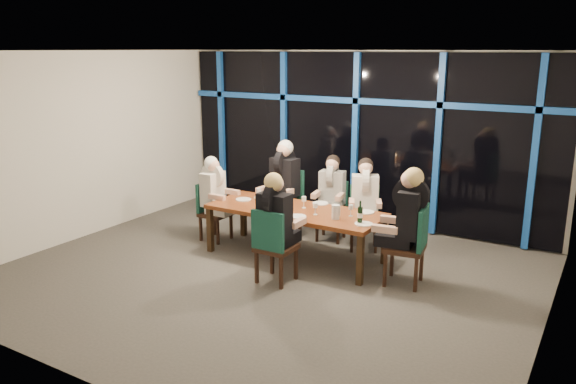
{
  "coord_description": "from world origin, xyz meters",
  "views": [
    {
      "loc": [
        3.95,
        -6.03,
        3.03
      ],
      "look_at": [
        0.0,
        0.6,
        1.05
      ],
      "focal_mm": 35.0,
      "sensor_mm": 36.0,
      "label": 1
    }
  ],
  "objects_px": {
    "dining_table": "(295,213)",
    "diner_end_left": "(214,186)",
    "diner_near_mid": "(276,211)",
    "water_pitcher": "(336,212)",
    "chair_near_mid": "(273,243)",
    "chair_far_left": "(287,198)",
    "diner_far_right": "(365,191)",
    "chair_end_left": "(211,208)",
    "diner_far_mid": "(332,185)",
    "diner_far_left": "(283,174)",
    "chair_far_right": "(364,214)",
    "chair_end_right": "(412,241)",
    "wine_bottle": "(360,215)",
    "chair_far_mid": "(333,207)",
    "diner_end_right": "(407,209)"
  },
  "relations": [
    {
      "from": "dining_table",
      "to": "diner_far_left",
      "type": "distance_m",
      "value": 1.15
    },
    {
      "from": "chair_near_mid",
      "to": "water_pitcher",
      "type": "xyz_separation_m",
      "value": [
        0.5,
        0.83,
        0.28
      ]
    },
    {
      "from": "chair_far_mid",
      "to": "diner_far_right",
      "type": "xyz_separation_m",
      "value": [
        0.64,
        -0.21,
        0.4
      ]
    },
    {
      "from": "chair_far_left",
      "to": "diner_far_right",
      "type": "bearing_deg",
      "value": 3.55
    },
    {
      "from": "diner_near_mid",
      "to": "water_pitcher",
      "type": "relative_size",
      "value": 4.93
    },
    {
      "from": "chair_near_mid",
      "to": "diner_far_left",
      "type": "distance_m",
      "value": 2.1
    },
    {
      "from": "chair_end_left",
      "to": "dining_table",
      "type": "bearing_deg",
      "value": -90.78
    },
    {
      "from": "wine_bottle",
      "to": "chair_near_mid",
      "type": "bearing_deg",
      "value": -136.34
    },
    {
      "from": "diner_far_left",
      "to": "diner_far_right",
      "type": "bearing_deg",
      "value": 7.21
    },
    {
      "from": "diner_far_left",
      "to": "dining_table",
      "type": "bearing_deg",
      "value": -43.86
    },
    {
      "from": "chair_far_mid",
      "to": "water_pitcher",
      "type": "relative_size",
      "value": 4.71
    },
    {
      "from": "chair_end_left",
      "to": "wine_bottle",
      "type": "relative_size",
      "value": 3.0
    },
    {
      "from": "chair_near_mid",
      "to": "diner_far_left",
      "type": "bearing_deg",
      "value": -62.63
    },
    {
      "from": "diner_far_right",
      "to": "diner_end_left",
      "type": "distance_m",
      "value": 2.39
    },
    {
      "from": "diner_far_left",
      "to": "diner_far_right",
      "type": "relative_size",
      "value": 1.11
    },
    {
      "from": "chair_far_left",
      "to": "diner_far_left",
      "type": "distance_m",
      "value": 0.44
    },
    {
      "from": "dining_table",
      "to": "chair_end_left",
      "type": "xyz_separation_m",
      "value": [
        -1.59,
        0.04,
        -0.16
      ]
    },
    {
      "from": "dining_table",
      "to": "diner_end_left",
      "type": "height_order",
      "value": "diner_end_left"
    },
    {
      "from": "chair_near_mid",
      "to": "diner_end_right",
      "type": "height_order",
      "value": "diner_end_right"
    },
    {
      "from": "diner_far_mid",
      "to": "diner_far_left",
      "type": "bearing_deg",
      "value": -178.05
    },
    {
      "from": "chair_end_right",
      "to": "diner_end_right",
      "type": "bearing_deg",
      "value": -90.0
    },
    {
      "from": "chair_near_mid",
      "to": "water_pitcher",
      "type": "bearing_deg",
      "value": -120.83
    },
    {
      "from": "diner_end_left",
      "to": "diner_near_mid",
      "type": "xyz_separation_m",
      "value": [
        1.74,
        -0.93,
        0.08
      ]
    },
    {
      "from": "chair_far_mid",
      "to": "chair_end_right",
      "type": "height_order",
      "value": "chair_end_right"
    },
    {
      "from": "chair_end_right",
      "to": "chair_far_right",
      "type": "bearing_deg",
      "value": -140.35
    },
    {
      "from": "diner_far_left",
      "to": "water_pitcher",
      "type": "relative_size",
      "value": 5.23
    },
    {
      "from": "chair_far_left",
      "to": "chair_end_left",
      "type": "height_order",
      "value": "chair_far_left"
    },
    {
      "from": "chair_far_mid",
      "to": "chair_end_left",
      "type": "bearing_deg",
      "value": -157.56
    },
    {
      "from": "diner_end_left",
      "to": "dining_table",
      "type": "bearing_deg",
      "value": -90.82
    },
    {
      "from": "diner_far_left",
      "to": "diner_near_mid",
      "type": "height_order",
      "value": "diner_far_left"
    },
    {
      "from": "diner_far_mid",
      "to": "diner_near_mid",
      "type": "relative_size",
      "value": 0.93
    },
    {
      "from": "chair_far_left",
      "to": "diner_end_left",
      "type": "relative_size",
      "value": 1.18
    },
    {
      "from": "chair_far_right",
      "to": "diner_end_left",
      "type": "relative_size",
      "value": 1.06
    },
    {
      "from": "diner_far_right",
      "to": "wine_bottle",
      "type": "distance_m",
      "value": 1.09
    },
    {
      "from": "chair_end_left",
      "to": "wine_bottle",
      "type": "height_order",
      "value": "wine_bottle"
    },
    {
      "from": "diner_near_mid",
      "to": "diner_far_right",
      "type": "bearing_deg",
      "value": -105.64
    },
    {
      "from": "chair_far_left",
      "to": "chair_near_mid",
      "type": "height_order",
      "value": "chair_far_left"
    },
    {
      "from": "chair_end_right",
      "to": "wine_bottle",
      "type": "xyz_separation_m",
      "value": [
        -0.72,
        -0.07,
        0.27
      ]
    },
    {
      "from": "chair_end_right",
      "to": "diner_far_left",
      "type": "height_order",
      "value": "diner_far_left"
    },
    {
      "from": "diner_end_left",
      "to": "diner_near_mid",
      "type": "height_order",
      "value": "diner_near_mid"
    },
    {
      "from": "diner_end_left",
      "to": "water_pitcher",
      "type": "xyz_separation_m",
      "value": [
        2.24,
        -0.18,
        -0.05
      ]
    },
    {
      "from": "chair_far_right",
      "to": "diner_far_right",
      "type": "xyz_separation_m",
      "value": [
        0.03,
        -0.07,
        0.39
      ]
    },
    {
      "from": "chair_near_mid",
      "to": "diner_near_mid",
      "type": "height_order",
      "value": "diner_near_mid"
    },
    {
      "from": "chair_far_mid",
      "to": "chair_far_left",
      "type": "bearing_deg",
      "value": -178.56
    },
    {
      "from": "chair_far_right",
      "to": "diner_end_left",
      "type": "height_order",
      "value": "diner_end_left"
    },
    {
      "from": "chair_end_left",
      "to": "diner_far_mid",
      "type": "bearing_deg",
      "value": -59.73
    },
    {
      "from": "diner_far_left",
      "to": "diner_far_mid",
      "type": "bearing_deg",
      "value": 17.35
    },
    {
      "from": "chair_near_mid",
      "to": "diner_end_left",
      "type": "bearing_deg",
      "value": -30.31
    },
    {
      "from": "diner_far_mid",
      "to": "diner_end_right",
      "type": "xyz_separation_m",
      "value": [
        1.62,
        -1.1,
        0.12
      ]
    },
    {
      "from": "chair_far_left",
      "to": "wine_bottle",
      "type": "distance_m",
      "value": 2.11
    }
  ]
}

